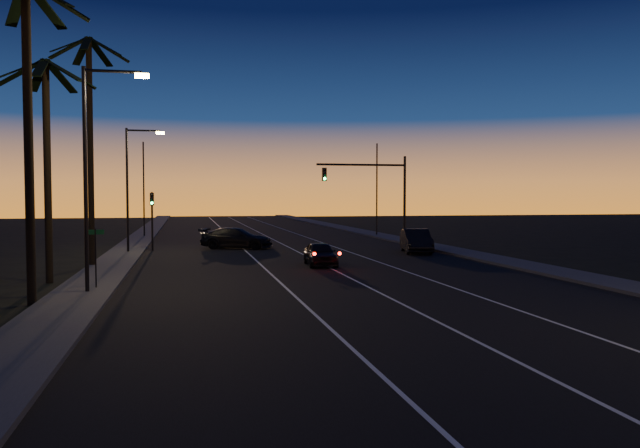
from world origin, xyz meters
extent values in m
cube|color=black|center=(0.00, 30.00, 0.01)|extent=(20.00, 170.00, 0.01)
cube|color=#343432|center=(-11.20, 30.00, 0.08)|extent=(2.40, 170.00, 0.16)
cube|color=#343432|center=(11.20, 30.00, 0.08)|extent=(2.40, 170.00, 0.16)
cube|color=silver|center=(-3.00, 30.00, 0.02)|extent=(0.12, 160.00, 0.01)
cube|color=silver|center=(0.50, 30.00, 0.02)|extent=(0.12, 160.00, 0.01)
cube|color=silver|center=(4.00, 30.00, 0.02)|extent=(0.12, 160.00, 0.01)
cylinder|color=black|center=(-12.60, 18.00, 5.75)|extent=(0.32, 0.32, 11.50)
cube|color=black|center=(-11.57, 18.26, 10.94)|extent=(2.18, 0.92, 1.18)
cube|color=black|center=(-12.16, 18.97, 10.94)|extent=(1.25, 2.12, 1.18)
cube|color=black|center=(-13.08, 18.94, 10.94)|extent=(1.34, 2.09, 1.18)
cylinder|color=black|center=(-13.20, 24.00, 5.00)|extent=(0.32, 0.32, 10.00)
cube|color=black|center=(-12.17, 24.26, 9.44)|extent=(2.18, 0.92, 1.18)
cube|color=black|center=(-12.76, 24.97, 9.44)|extent=(1.25, 2.12, 1.18)
cube|color=black|center=(-13.68, 24.94, 9.44)|extent=(1.34, 2.09, 1.18)
cube|color=black|center=(-14.24, 24.21, 9.44)|extent=(2.18, 0.82, 1.18)
cube|color=black|center=(-14.01, 23.32, 9.44)|extent=(1.90, 1.69, 1.18)
cube|color=black|center=(-13.17, 22.94, 9.44)|extent=(0.45, 2.16, 1.18)
cube|color=black|center=(-12.35, 23.36, 9.44)|extent=(1.95, 1.61, 1.18)
cylinder|color=black|center=(-12.20, 30.00, 6.25)|extent=(0.32, 0.32, 12.50)
cube|color=black|center=(-11.17, 30.26, 11.94)|extent=(2.18, 0.92, 1.18)
cube|color=black|center=(-11.76, 30.97, 11.94)|extent=(1.25, 2.12, 1.18)
cube|color=black|center=(-12.68, 30.94, 11.94)|extent=(1.34, 2.09, 1.18)
cube|color=black|center=(-13.24, 30.21, 11.94)|extent=(2.18, 0.82, 1.18)
cube|color=black|center=(-13.01, 29.32, 11.94)|extent=(1.90, 1.69, 1.18)
cube|color=black|center=(-12.17, 28.94, 11.94)|extent=(0.45, 2.16, 1.18)
cube|color=black|center=(-11.35, 29.36, 11.94)|extent=(1.95, 1.61, 1.18)
cylinder|color=black|center=(-11.00, 20.00, 4.50)|extent=(0.16, 0.16, 9.00)
cylinder|color=black|center=(-9.90, 20.00, 8.85)|extent=(2.20, 0.12, 0.12)
cube|color=#FFD866|center=(-8.80, 20.00, 8.72)|extent=(0.55, 0.26, 0.16)
cylinder|color=black|center=(-11.00, 38.00, 4.25)|extent=(0.16, 0.16, 8.50)
cylinder|color=black|center=(-9.90, 38.00, 8.35)|extent=(2.20, 0.12, 0.12)
cube|color=#FFD866|center=(-8.80, 38.00, 8.22)|extent=(0.55, 0.26, 0.16)
cylinder|color=black|center=(-10.80, 21.00, 1.30)|extent=(0.06, 0.06, 2.60)
cube|color=#0C4920|center=(-10.80, 21.00, 2.45)|extent=(0.70, 0.03, 0.20)
cylinder|color=black|center=(9.50, 40.00, 3.50)|extent=(0.20, 0.20, 7.00)
cylinder|color=black|center=(6.00, 40.00, 6.30)|extent=(7.00, 0.16, 0.16)
cube|color=black|center=(3.10, 40.00, 5.55)|extent=(0.32, 0.28, 1.00)
sphere|color=black|center=(3.10, 39.83, 5.87)|extent=(0.20, 0.20, 0.20)
sphere|color=black|center=(3.10, 39.83, 5.55)|extent=(0.20, 0.20, 0.20)
sphere|color=#14FF59|center=(3.10, 39.83, 5.23)|extent=(0.20, 0.20, 0.20)
cylinder|color=black|center=(-9.50, 40.00, 2.10)|extent=(0.14, 0.14, 4.20)
cube|color=black|center=(-9.50, 40.00, 3.70)|extent=(0.28, 0.25, 0.90)
sphere|color=black|center=(-9.50, 39.85, 3.98)|extent=(0.18, 0.18, 0.18)
sphere|color=black|center=(-9.50, 39.85, 3.70)|extent=(0.18, 0.18, 0.18)
sphere|color=#14FF59|center=(-9.50, 39.85, 3.42)|extent=(0.18, 0.18, 0.18)
cylinder|color=black|center=(-11.00, 55.00, 4.50)|extent=(0.14, 0.14, 9.00)
cylinder|color=black|center=(11.00, 52.00, 4.50)|extent=(0.14, 0.14, 9.00)
imported|color=black|center=(0.24, 28.24, 0.68)|extent=(1.81, 4.02, 1.34)
sphere|color=#FF0F05|center=(-0.56, 25.94, 0.89)|extent=(0.18, 0.18, 0.18)
sphere|color=#FF0F05|center=(0.78, 25.86, 0.89)|extent=(0.18, 0.18, 0.18)
imported|color=black|center=(8.39, 34.55, 0.82)|extent=(2.76, 5.19, 1.63)
imported|color=black|center=(-3.47, 40.45, 0.79)|extent=(5.76, 3.90, 1.55)
camera|label=1|loc=(-7.15, -5.96, 3.95)|focal=35.00mm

